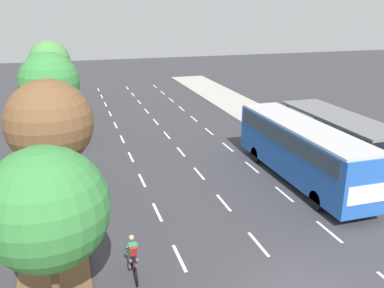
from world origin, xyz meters
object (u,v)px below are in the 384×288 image
at_px(cyclist, 133,258).
at_px(median_tree_nearest, 46,209).
at_px(median_tree_third, 45,114).
at_px(median_tree_fifth, 53,78).
at_px(bus, 302,147).
at_px(median_tree_farthest, 50,61).
at_px(median_tree_fourth, 49,82).
at_px(median_tree_second, 49,123).
at_px(bus_shelter, 341,133).

bearing_deg(cyclist, median_tree_nearest, -157.85).
height_order(median_tree_nearest, median_tree_third, median_tree_nearest).
relative_size(median_tree_nearest, median_tree_fifth, 1.07).
distance_m(bus, median_tree_farthest, 27.68).
xyz_separation_m(cyclist, median_tree_third, (-3.08, 11.37, 2.98)).
xyz_separation_m(cyclist, median_tree_fourth, (-2.88, 17.61, 3.73)).
bearing_deg(median_tree_fourth, median_tree_farthest, 90.84).
height_order(bus, median_tree_farthest, median_tree_farthest).
relative_size(median_tree_second, median_tree_farthest, 1.03).
relative_size(bus_shelter, median_tree_farthest, 1.51).
height_order(median_tree_nearest, median_tree_fourth, median_tree_fourth).
distance_m(cyclist, median_tree_fifth, 24.20).
bearing_deg(median_tree_third, bus, -20.59).
distance_m(median_tree_third, median_tree_fifth, 12.48).
distance_m(median_tree_second, median_tree_fourth, 12.48).
distance_m(median_tree_nearest, median_tree_fifth, 24.94).
height_order(bus, median_tree_nearest, median_tree_nearest).
bearing_deg(cyclist, median_tree_farthest, 95.81).
bearing_deg(median_tree_second, median_tree_nearest, -90.79).
distance_m(cyclist, median_tree_fourth, 18.23).
bearing_deg(median_tree_third, median_tree_fourth, 88.14).
distance_m(bus_shelter, median_tree_fifth, 23.60).
xyz_separation_m(median_tree_third, median_tree_fourth, (0.20, 6.24, 0.75)).
relative_size(cyclist, median_tree_farthest, 0.28).
bearing_deg(median_tree_fourth, median_tree_fifth, 89.06).
bearing_deg(cyclist, median_tree_fifth, 96.65).
relative_size(median_tree_nearest, median_tree_second, 0.85).
bearing_deg(bus, median_tree_second, -175.48).
height_order(median_tree_nearest, median_tree_second, median_tree_second).
bearing_deg(median_tree_nearest, bus_shelter, 28.32).
relative_size(cyclist, median_tree_third, 0.35).
xyz_separation_m(bus, cyclist, (-10.71, -6.19, -1.28)).
relative_size(median_tree_second, median_tree_fifth, 1.26).
height_order(bus_shelter, median_tree_fifth, median_tree_fifth).
height_order(bus, median_tree_fifth, median_tree_fifth).
xyz_separation_m(bus, median_tree_third, (-13.79, 5.18, 1.70)).
bearing_deg(median_tree_nearest, bus, 28.53).
relative_size(bus, median_tree_fourth, 1.73).
height_order(cyclist, median_tree_second, median_tree_second).
relative_size(cyclist, median_tree_second, 0.27).
xyz_separation_m(bus_shelter, bus, (-4.28, -2.24, 0.20)).
xyz_separation_m(cyclist, median_tree_nearest, (-2.70, -1.10, 3.00)).
bearing_deg(median_tree_fourth, bus, -40.04).
relative_size(median_tree_fourth, median_tree_fifth, 1.24).
distance_m(bus_shelter, median_tree_nearest, 20.18).
height_order(cyclist, median_tree_fifth, median_tree_fifth).
bearing_deg(median_tree_third, median_tree_nearest, -88.26).
relative_size(median_tree_fifth, median_tree_farthest, 0.82).
bearing_deg(cyclist, median_tree_fourth, 99.29).
xyz_separation_m(median_tree_fourth, median_tree_farthest, (-0.18, 12.47, 0.03)).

